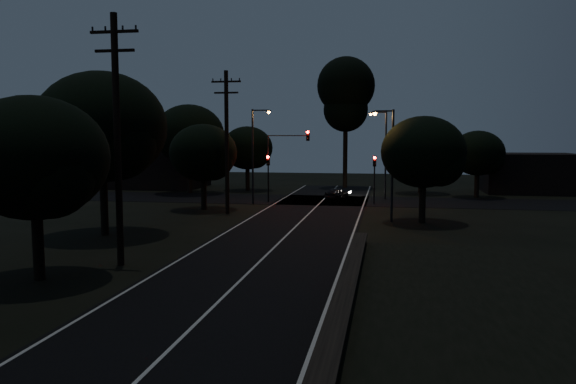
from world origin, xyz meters
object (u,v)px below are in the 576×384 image
(utility_pole_mid, at_px, (117,136))
(car, at_px, (337,193))
(signal_right, at_px, (374,171))
(streetlight_b, at_px, (384,149))
(tall_pine, at_px, (346,94))
(signal_left, at_px, (268,170))
(streetlight_c, at_px, (390,157))
(utility_pole_far, at_px, (227,140))
(streetlight_a, at_px, (255,150))
(signal_mast, at_px, (287,153))

(utility_pole_mid, relative_size, car, 3.56)
(signal_right, distance_m, streetlight_b, 4.45)
(tall_pine, relative_size, signal_left, 3.54)
(tall_pine, distance_m, streetlight_c, 26.19)
(utility_pole_far, relative_size, streetlight_a, 1.31)
(signal_left, xyz_separation_m, streetlight_c, (10.43, -9.99, 1.51))
(signal_right, xyz_separation_m, signal_mast, (-7.51, 0.00, 1.50))
(utility_pole_mid, xyz_separation_m, streetlight_b, (11.31, 29.00, -1.10))
(utility_pole_mid, distance_m, streetlight_b, 31.15)
(utility_pole_far, relative_size, tall_pine, 0.72)
(signal_left, bearing_deg, streetlight_c, -43.76)
(utility_pole_mid, relative_size, signal_mast, 1.76)
(signal_left, height_order, streetlight_c, streetlight_c)
(tall_pine, relative_size, streetlight_b, 1.81)
(utility_pole_mid, relative_size, signal_right, 2.68)
(tall_pine, relative_size, signal_mast, 2.32)
(tall_pine, height_order, car, tall_pine)
(signal_left, xyz_separation_m, car, (5.77, 3.17, -2.31))
(signal_right, relative_size, car, 1.33)
(utility_pole_far, height_order, streetlight_a, utility_pole_far)
(signal_mast, bearing_deg, car, 37.78)
(signal_right, height_order, signal_mast, signal_mast)
(streetlight_b, xyz_separation_m, streetlight_c, (0.52, -14.00, -0.29))
(signal_right, bearing_deg, signal_left, 180.00)
(streetlight_b, bearing_deg, car, -168.47)
(streetlight_c, bearing_deg, streetlight_a, 144.31)
(streetlight_b, bearing_deg, streetlight_c, -87.86)
(utility_pole_far, xyz_separation_m, streetlight_a, (0.69, 6.00, -0.85))
(streetlight_a, relative_size, car, 2.59)
(tall_pine, distance_m, streetlight_b, 13.17)
(signal_mast, xyz_separation_m, car, (4.08, 3.16, -3.81))
(car, bearing_deg, signal_right, 158.93)
(utility_pole_mid, height_order, signal_left, utility_pole_mid)
(car, bearing_deg, signal_mast, 59.42)
(utility_pole_far, height_order, car, utility_pole_far)
(streetlight_a, height_order, streetlight_b, same)
(signal_right, bearing_deg, signal_mast, 179.97)
(signal_right, relative_size, signal_mast, 0.66)
(streetlight_a, relative_size, streetlight_b, 1.00)
(streetlight_b, distance_m, streetlight_c, 14.01)
(utility_pole_far, bearing_deg, streetlight_a, 83.41)
(utility_pole_mid, distance_m, signal_left, 25.19)
(signal_left, distance_m, streetlight_a, 2.77)
(signal_mast, relative_size, streetlight_b, 0.78)
(signal_left, height_order, streetlight_b, streetlight_b)
(signal_right, height_order, streetlight_c, streetlight_c)
(signal_mast, bearing_deg, utility_pole_mid, -97.04)
(signal_left, relative_size, signal_right, 1.00)
(utility_pole_far, height_order, tall_pine, tall_pine)
(signal_mast, bearing_deg, tall_pine, 75.38)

